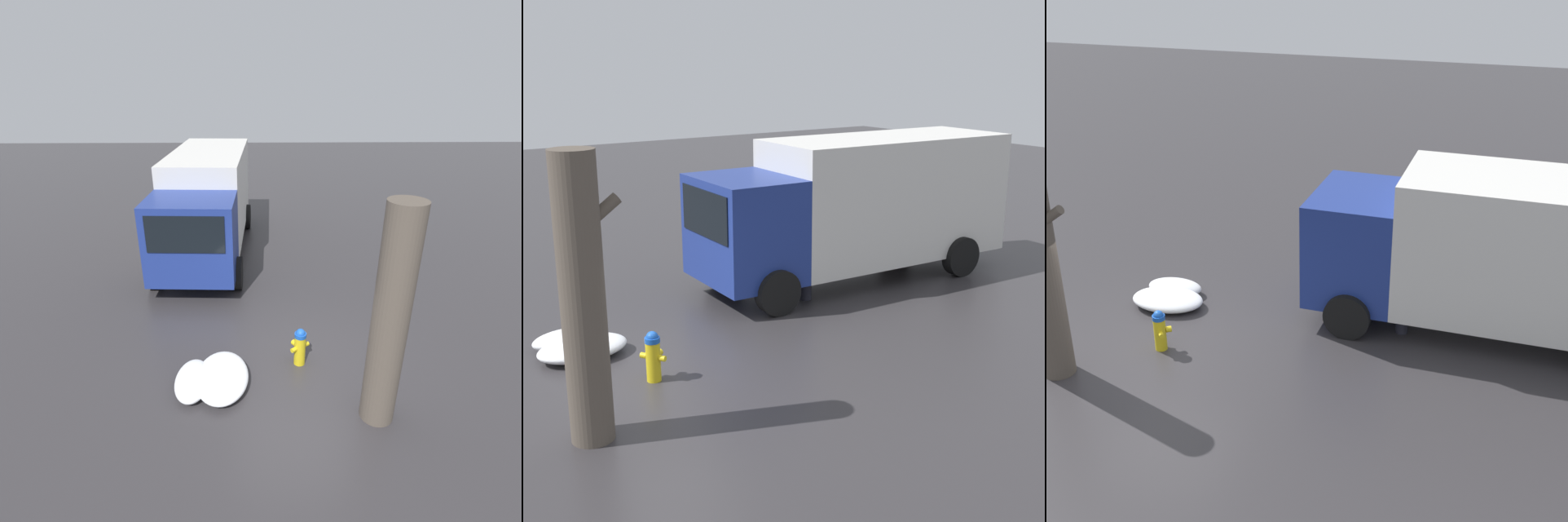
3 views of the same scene
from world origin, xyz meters
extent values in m
plane|color=#333033|center=(0.00, 0.00, 0.00)|extent=(60.00, 60.00, 0.00)
cylinder|color=yellow|center=(0.00, 0.00, 0.31)|extent=(0.22, 0.22, 0.63)
cylinder|color=blue|center=(0.00, 0.00, 0.67)|extent=(0.23, 0.23, 0.08)
sphere|color=blue|center=(0.00, 0.00, 0.71)|extent=(0.19, 0.19, 0.19)
cylinder|color=yellow|center=(0.13, 0.09, 0.39)|extent=(0.15, 0.15, 0.11)
cylinder|color=yellow|center=(-0.09, 0.13, 0.39)|extent=(0.13, 0.13, 0.09)
cylinder|color=yellow|center=(0.09, -0.13, 0.39)|extent=(0.13, 0.13, 0.09)
cylinder|color=brown|center=(-1.15, -1.16, 2.95)|extent=(0.64, 0.16, 0.52)
cube|color=navy|center=(3.18, 2.48, 1.49)|extent=(1.81, 2.30, 2.08)
cube|color=black|center=(2.31, 2.51, 1.90)|extent=(0.11, 1.88, 0.91)
cube|color=silver|center=(6.77, 2.33, 1.78)|extent=(5.54, 2.45, 2.66)
cylinder|color=black|center=(3.23, 1.36, 0.45)|extent=(0.91, 0.32, 0.90)
cylinder|color=black|center=(3.31, 3.59, 0.45)|extent=(0.91, 0.32, 0.90)
cylinder|color=#23232D|center=(4.21, 1.79, 0.38)|extent=(0.24, 0.24, 0.76)
cylinder|color=#234C8C|center=(4.21, 1.79, 1.08)|extent=(0.35, 0.35, 0.64)
sphere|color=tan|center=(4.21, 1.79, 1.50)|extent=(0.21, 0.21, 0.21)
ellipsoid|color=white|center=(-0.58, 1.51, 0.16)|extent=(1.50, 0.99, 0.31)
ellipsoid|color=white|center=(-0.67, 2.05, 0.16)|extent=(1.18, 0.65, 0.31)
camera|label=1|loc=(-6.60, 0.90, 5.28)|focal=28.00mm
camera|label=2|loc=(-4.18, -9.57, 4.83)|focal=50.00mm
camera|label=3|loc=(5.69, -10.30, 7.35)|focal=50.00mm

